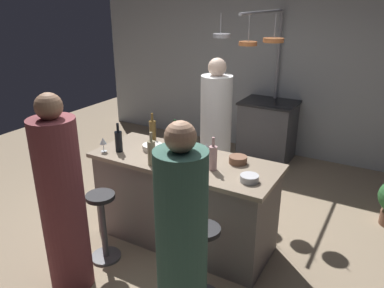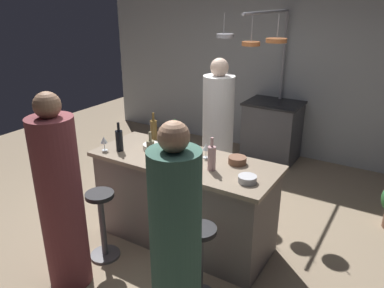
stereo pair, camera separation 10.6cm
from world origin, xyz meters
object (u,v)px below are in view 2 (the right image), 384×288
(wine_bottle_amber, at_px, (154,130))
(wine_bottle_rose, at_px, (212,158))
(bar_stool_left, at_px, (102,222))
(wine_glass_by_chef, at_px, (181,156))
(wine_glass_near_left_guest, at_px, (104,141))
(wine_bottle_red, at_px, (175,139))
(pepper_mill, at_px, (183,138))
(wine_glass_near_right_guest, at_px, (206,147))
(wine_bottle_dark, at_px, (119,140))
(mixing_bowl_steel, at_px, (247,179))
(stove_range, at_px, (272,131))
(guest_right, at_px, (176,246))
(chef, at_px, (218,137))
(guest_left, at_px, (61,202))
(mixing_bowl_ceramic, at_px, (153,147))
(bar_stool_right, at_px, (200,261))
(wine_bottle_white, at_px, (151,152))
(mixing_bowl_wooden, at_px, (237,160))

(wine_bottle_amber, height_order, wine_bottle_rose, wine_bottle_amber)
(bar_stool_left, height_order, wine_glass_by_chef, wine_glass_by_chef)
(wine_glass_near_left_guest, bearing_deg, wine_bottle_red, 30.43)
(pepper_mill, distance_m, wine_glass_near_right_guest, 0.34)
(wine_bottle_dark, distance_m, mixing_bowl_steel, 1.36)
(stove_range, xyz_separation_m, guest_right, (0.58, -3.45, 0.32))
(chef, bearing_deg, wine_glass_near_left_guest, -117.72)
(guest_left, distance_m, wine_glass_near_right_guest, 1.36)
(wine_bottle_red, height_order, wine_glass_near_right_guest, wine_bottle_red)
(wine_glass_near_right_guest, xyz_separation_m, mixing_bowl_steel, (0.54, -0.26, -0.08))
(bar_stool_left, height_order, guest_right, guest_right)
(bar_stool_left, height_order, wine_bottle_amber, wine_bottle_amber)
(wine_bottle_red, xyz_separation_m, mixing_bowl_ceramic, (-0.22, -0.08, -0.10))
(wine_bottle_red, distance_m, wine_glass_by_chef, 0.38)
(wine_bottle_amber, xyz_separation_m, wine_glass_by_chef, (0.60, -0.40, -0.01))
(bar_stool_right, xyz_separation_m, pepper_mill, (-0.70, 0.85, 0.63))
(guest_right, distance_m, wine_glass_near_right_guest, 1.23)
(guest_left, xyz_separation_m, wine_bottle_white, (0.34, 0.76, 0.24))
(chef, bearing_deg, bar_stool_left, -102.65)
(stove_range, distance_m, wine_glass_near_right_guest, 2.39)
(bar_stool_right, xyz_separation_m, mixing_bowl_ceramic, (-0.93, 0.66, 0.55))
(bar_stool_left, relative_size, wine_bottle_white, 2.18)
(stove_range, height_order, wine_bottle_dark, wine_bottle_dark)
(chef, bearing_deg, guest_left, -100.70)
(wine_bottle_white, xyz_separation_m, mixing_bowl_wooden, (0.66, 0.42, -0.09))
(wine_bottle_amber, bearing_deg, mixing_bowl_wooden, -4.32)
(chef, relative_size, guest_right, 1.04)
(chef, xyz_separation_m, mixing_bowl_wooden, (0.62, -0.81, 0.14))
(wine_bottle_amber, distance_m, wine_bottle_dark, 0.41)
(guest_right, height_order, mixing_bowl_wooden, guest_right)
(stove_range, height_order, guest_left, guest_left)
(bar_stool_right, relative_size, wine_glass_near_left_guest, 4.66)
(guest_left, relative_size, mixing_bowl_wooden, 10.18)
(guest_left, xyz_separation_m, wine_bottle_amber, (-0.00, 1.26, 0.24))
(bar_stool_left, distance_m, mixing_bowl_ceramic, 0.87)
(chef, distance_m, wine_bottle_red, 0.88)
(guest_left, bearing_deg, mixing_bowl_ceramic, 82.90)
(guest_left, xyz_separation_m, bar_stool_right, (1.07, 0.40, -0.41))
(stove_range, xyz_separation_m, mixing_bowl_ceramic, (-0.39, -2.41, 0.48))
(bar_stool_left, xyz_separation_m, wine_glass_by_chef, (0.58, 0.46, 0.63))
(guest_right, bearing_deg, wine_glass_near_right_guest, 109.95)
(stove_range, xyz_separation_m, wine_glass_by_chef, (0.08, -2.61, 0.56))
(wine_bottle_white, bearing_deg, wine_bottle_dark, 167.87)
(wine_bottle_red, bearing_deg, wine_bottle_white, -92.08)
(bar_stool_right, bearing_deg, wine_bottle_dark, 158.79)
(wine_bottle_rose, bearing_deg, bar_stool_right, -69.43)
(stove_range, relative_size, bar_stool_left, 1.31)
(pepper_mill, xyz_separation_m, wine_glass_by_chef, (0.24, -0.39, 0.00))
(guest_left, xyz_separation_m, guest_right, (1.10, 0.02, -0.02))
(stove_range, distance_m, wine_glass_by_chef, 2.67)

